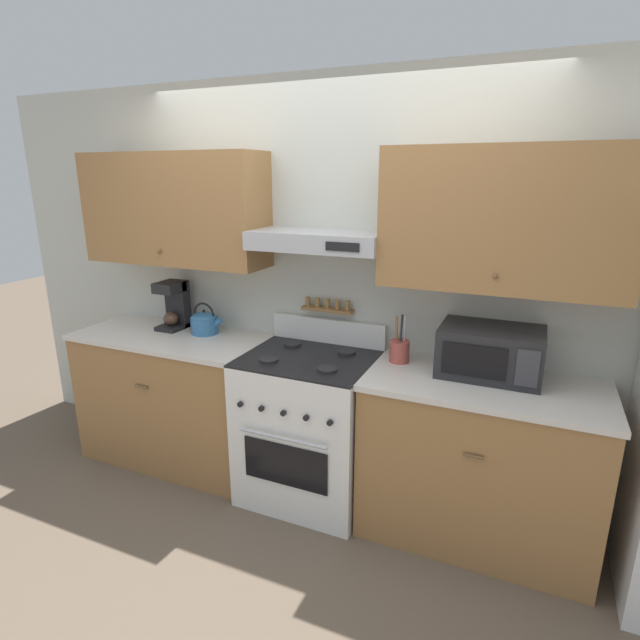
% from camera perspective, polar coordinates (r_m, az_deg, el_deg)
% --- Properties ---
extents(ground_plane, '(16.00, 16.00, 0.00)m').
position_cam_1_polar(ground_plane, '(3.20, -3.61, -21.80)').
color(ground_plane, brown).
extents(wall_back, '(5.20, 0.46, 2.55)m').
position_cam_1_polar(wall_back, '(3.11, 0.59, 6.60)').
color(wall_back, silver).
rests_on(wall_back, ground_plane).
extents(counter_left, '(1.32, 0.64, 0.93)m').
position_cam_1_polar(counter_left, '(3.70, -16.12, -8.42)').
color(counter_left, olive).
rests_on(counter_left, ground_plane).
extents(counter_right, '(1.24, 0.64, 0.93)m').
position_cam_1_polar(counter_right, '(2.97, 17.57, -15.07)').
color(counter_right, olive).
rests_on(counter_right, ground_plane).
extents(stove_range, '(0.77, 0.68, 1.08)m').
position_cam_1_polar(stove_range, '(3.16, -1.26, -12.05)').
color(stove_range, white).
rests_on(stove_range, ground_plane).
extents(tea_kettle, '(0.24, 0.19, 0.22)m').
position_cam_1_polar(tea_kettle, '(3.49, -13.03, -0.23)').
color(tea_kettle, teal).
rests_on(tea_kettle, counter_left).
extents(coffee_maker, '(0.16, 0.22, 0.33)m').
position_cam_1_polar(coffee_maker, '(3.65, -16.30, 1.73)').
color(coffee_maker, black).
rests_on(coffee_maker, counter_left).
extents(microwave, '(0.53, 0.40, 0.26)m').
position_cam_1_polar(microwave, '(2.84, 18.91, -3.33)').
color(microwave, '#232326').
rests_on(microwave, counter_right).
extents(utensil_crock, '(0.11, 0.11, 0.28)m').
position_cam_1_polar(utensil_crock, '(2.92, 9.07, -3.41)').
color(utensil_crock, '#B24C42').
rests_on(utensil_crock, counter_right).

